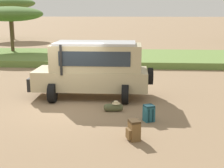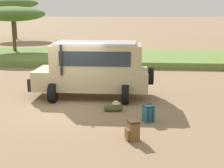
{
  "view_description": "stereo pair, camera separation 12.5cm",
  "coord_description": "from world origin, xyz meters",
  "px_view_note": "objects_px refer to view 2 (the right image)",
  "views": [
    {
      "loc": [
        2.53,
        -11.77,
        3.8
      ],
      "look_at": [
        1.7,
        -0.13,
        1.0
      ],
      "focal_mm": 50.0,
      "sensor_mm": 36.0,
      "label": 1
    },
    {
      "loc": [
        2.66,
        -11.76,
        3.8
      ],
      "look_at": [
        1.7,
        -0.13,
        1.0
      ],
      "focal_mm": 50.0,
      "sensor_mm": 36.0,
      "label": 2
    }
  ],
  "objects_px": {
    "backpack_cluster_center": "(133,130)",
    "backpack_beside_front_wheel": "(148,113)",
    "acacia_tree_far_left": "(14,3)",
    "acacia_tree_left_mid": "(12,14)",
    "duffel_bag_low_black_case": "(113,107)",
    "safari_vehicle": "(94,68)"
  },
  "relations": [
    {
      "from": "backpack_beside_front_wheel",
      "to": "acacia_tree_far_left",
      "type": "relative_size",
      "value": 0.1
    },
    {
      "from": "backpack_cluster_center",
      "to": "backpack_beside_front_wheel",
      "type": "bearing_deg",
      "value": 72.85
    },
    {
      "from": "backpack_beside_front_wheel",
      "to": "acacia_tree_far_left",
      "type": "bearing_deg",
      "value": 118.83
    },
    {
      "from": "safari_vehicle",
      "to": "acacia_tree_left_mid",
      "type": "relative_size",
      "value": 1.01
    },
    {
      "from": "duffel_bag_low_black_case",
      "to": "backpack_cluster_center",
      "type": "bearing_deg",
      "value": -73.59
    },
    {
      "from": "backpack_beside_front_wheel",
      "to": "acacia_tree_far_left",
      "type": "xyz_separation_m",
      "value": [
        -16.31,
        29.63,
        4.28
      ]
    },
    {
      "from": "backpack_cluster_center",
      "to": "duffel_bag_low_black_case",
      "type": "relative_size",
      "value": 0.83
    },
    {
      "from": "backpack_cluster_center",
      "to": "duffel_bag_low_black_case",
      "type": "xyz_separation_m",
      "value": [
        -0.78,
        2.66,
        -0.15
      ]
    },
    {
      "from": "safari_vehicle",
      "to": "duffel_bag_low_black_case",
      "type": "distance_m",
      "value": 2.49
    },
    {
      "from": "backpack_cluster_center",
      "to": "acacia_tree_far_left",
      "type": "xyz_separation_m",
      "value": [
        -15.8,
        31.29,
        4.26
      ]
    },
    {
      "from": "acacia_tree_far_left",
      "to": "backpack_beside_front_wheel",
      "type": "bearing_deg",
      "value": -61.17
    },
    {
      "from": "backpack_beside_front_wheel",
      "to": "backpack_cluster_center",
      "type": "bearing_deg",
      "value": -107.15
    },
    {
      "from": "backpack_cluster_center",
      "to": "acacia_tree_far_left",
      "type": "relative_size",
      "value": 0.1
    },
    {
      "from": "backpack_beside_front_wheel",
      "to": "acacia_tree_left_mid",
      "type": "height_order",
      "value": "acacia_tree_left_mid"
    },
    {
      "from": "duffel_bag_low_black_case",
      "to": "acacia_tree_left_mid",
      "type": "relative_size",
      "value": 0.14
    },
    {
      "from": "safari_vehicle",
      "to": "acacia_tree_far_left",
      "type": "xyz_separation_m",
      "value": [
        -14.01,
        26.66,
        3.27
      ]
    },
    {
      "from": "safari_vehicle",
      "to": "backpack_beside_front_wheel",
      "type": "relative_size",
      "value": 9.14
    },
    {
      "from": "backpack_cluster_center",
      "to": "acacia_tree_left_mid",
      "type": "xyz_separation_m",
      "value": [
        -10.09,
        16.46,
        3.13
      ]
    },
    {
      "from": "acacia_tree_far_left",
      "to": "acacia_tree_left_mid",
      "type": "height_order",
      "value": "acacia_tree_far_left"
    },
    {
      "from": "acacia_tree_far_left",
      "to": "safari_vehicle",
      "type": "bearing_deg",
      "value": -62.27
    },
    {
      "from": "safari_vehicle",
      "to": "duffel_bag_low_black_case",
      "type": "bearing_deg",
      "value": -63.01
    },
    {
      "from": "backpack_cluster_center",
      "to": "acacia_tree_left_mid",
      "type": "bearing_deg",
      "value": 121.51
    }
  ]
}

